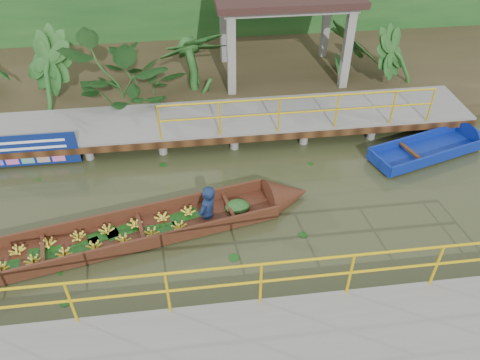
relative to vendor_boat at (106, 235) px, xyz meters
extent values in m
plane|color=#2D3219|center=(2.22, 0.59, -0.23)|extent=(80.00, 80.00, 0.00)
cube|color=#2E2717|center=(2.22, 8.09, 0.00)|extent=(30.00, 8.00, 0.45)
cube|color=slate|center=(2.22, 4.09, 0.27)|extent=(16.00, 2.00, 0.15)
cube|color=black|center=(2.22, 3.09, 0.19)|extent=(16.00, 0.12, 0.18)
cylinder|color=gold|center=(4.97, 3.14, 1.35)|extent=(7.50, 0.05, 0.05)
cylinder|color=gold|center=(4.97, 3.14, 0.90)|extent=(7.50, 0.05, 0.05)
cylinder|color=gold|center=(4.97, 3.14, 0.85)|extent=(0.05, 0.05, 1.00)
cylinder|color=slate|center=(-1.78, 3.29, -0.01)|extent=(0.24, 0.24, 0.55)
cylinder|color=slate|center=(-1.78, 4.89, -0.01)|extent=(0.24, 0.24, 0.55)
cylinder|color=slate|center=(0.22, 3.29, -0.01)|extent=(0.24, 0.24, 0.55)
cylinder|color=slate|center=(0.22, 4.89, -0.01)|extent=(0.24, 0.24, 0.55)
cylinder|color=slate|center=(2.22, 3.29, -0.01)|extent=(0.24, 0.24, 0.55)
cylinder|color=slate|center=(2.22, 4.89, -0.01)|extent=(0.24, 0.24, 0.55)
cylinder|color=slate|center=(4.22, 3.29, -0.01)|extent=(0.24, 0.24, 0.55)
cylinder|color=slate|center=(4.22, 4.89, -0.01)|extent=(0.24, 0.24, 0.55)
cylinder|color=slate|center=(6.22, 3.29, -0.01)|extent=(0.24, 0.24, 0.55)
cylinder|color=slate|center=(6.22, 4.89, -0.01)|extent=(0.24, 0.24, 0.55)
cylinder|color=slate|center=(8.22, 3.29, -0.01)|extent=(0.24, 0.24, 0.55)
cylinder|color=slate|center=(8.22, 4.89, -0.01)|extent=(0.24, 0.24, 0.55)
cylinder|color=slate|center=(2.22, 3.29, -0.01)|extent=(0.24, 0.24, 0.55)
cylinder|color=gold|center=(3.22, -2.46, 1.42)|extent=(10.00, 0.05, 0.05)
cylinder|color=gold|center=(3.22, -2.46, 0.97)|extent=(10.00, 0.05, 0.05)
cylinder|color=gold|center=(3.22, -2.46, 0.92)|extent=(0.05, 0.05, 1.00)
cube|color=slate|center=(3.42, 5.69, 1.37)|extent=(0.25, 0.25, 2.80)
cube|color=slate|center=(7.02, 5.69, 1.37)|extent=(0.25, 0.25, 2.80)
cube|color=slate|center=(3.42, 8.09, 1.37)|extent=(0.25, 0.25, 2.80)
cube|color=slate|center=(7.02, 8.09, 1.37)|extent=(0.25, 0.25, 2.80)
cube|color=slate|center=(5.22, 6.89, 2.67)|extent=(4.00, 2.60, 0.12)
cube|color=#331B0D|center=(-0.28, -0.06, -0.16)|extent=(8.37, 2.75, 0.06)
cube|color=#331B0D|center=(-0.38, 0.45, -0.02)|extent=(8.17, 1.79, 0.35)
cube|color=#331B0D|center=(-0.17, -0.57, -0.02)|extent=(8.17, 1.79, 0.35)
cone|color=#331B0D|center=(4.26, 0.91, -0.08)|extent=(1.23, 1.20, 1.00)
ellipsoid|color=#164519|center=(2.99, 0.63, -0.06)|extent=(0.67, 0.57, 0.27)
imported|color=#101E3E|center=(2.27, 0.48, 0.72)|extent=(0.70, 0.74, 1.70)
cube|color=navy|center=(8.42, 2.28, -0.12)|extent=(3.32, 1.84, 0.11)
cube|color=navy|center=(8.28, 2.73, 0.01)|extent=(3.06, 0.98, 0.32)
cube|color=navy|center=(8.56, 1.82, 0.01)|extent=(3.06, 0.98, 0.32)
cube|color=navy|center=(6.90, 1.81, 0.01)|extent=(0.34, 0.93, 0.32)
cone|color=navy|center=(10.14, 2.80, -0.06)|extent=(0.87, 1.04, 0.89)
cube|color=black|center=(7.91, 2.12, 0.05)|extent=(0.38, 0.94, 0.05)
cube|color=navy|center=(-2.47, 3.07, 0.32)|extent=(3.03, 0.03, 0.95)
cube|color=white|center=(-2.47, 3.05, 0.59)|extent=(2.46, 0.01, 0.07)
cube|color=white|center=(-2.47, 3.05, 0.39)|extent=(2.46, 0.01, 0.07)
imported|color=#164519|center=(-2.15, 5.89, 1.10)|extent=(1.40, 1.40, 1.75)
imported|color=#164519|center=(0.35, 5.89, 1.10)|extent=(1.40, 1.40, 1.75)
imported|color=#164519|center=(2.35, 5.89, 1.10)|extent=(1.40, 1.40, 1.75)
imported|color=#164519|center=(7.35, 5.89, 1.10)|extent=(1.40, 1.40, 1.75)
imported|color=#164519|center=(8.85, 5.89, 1.10)|extent=(1.40, 1.40, 1.75)
camera|label=1|loc=(2.02, -7.54, 7.40)|focal=35.00mm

